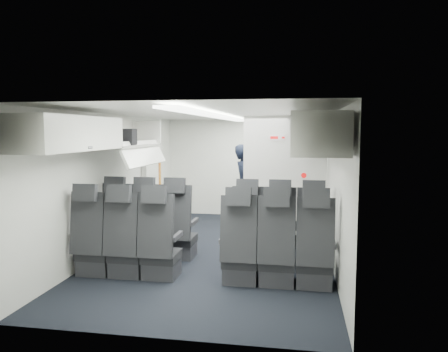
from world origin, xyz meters
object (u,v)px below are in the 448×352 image
(seat_row_front, at_px, (213,233))
(galley_unit, at_px, (286,175))
(boarding_door, at_px, (152,179))
(carry_on_bag, at_px, (121,137))
(seat_row_mid, at_px, (199,250))
(flight_attendant, at_px, (244,186))

(seat_row_front, relative_size, galley_unit, 1.75)
(seat_row_front, xyz_separation_m, boarding_door, (-1.64, 2.09, 0.55))
(seat_row_front, bearing_deg, carry_on_bag, 179.85)
(seat_row_front, bearing_deg, boarding_door, 128.16)
(seat_row_mid, xyz_separation_m, flight_attendant, (0.17, 3.15, 0.42))
(seat_row_front, bearing_deg, flight_attendant, 85.59)
(carry_on_bag, bearing_deg, flight_attendant, 49.60)
(boarding_door, xyz_separation_m, flight_attendant, (1.81, 0.17, -0.14))
(flight_attendant, height_order, carry_on_bag, carry_on_bag)
(seat_row_mid, distance_m, flight_attendant, 3.19)
(seat_row_front, bearing_deg, galley_unit, 73.72)
(seat_row_front, relative_size, seat_row_mid, 1.00)
(carry_on_bag, bearing_deg, seat_row_mid, -38.92)
(seat_row_front, xyz_separation_m, carry_on_bag, (-1.38, 0.00, 1.40))
(seat_row_front, height_order, flight_attendant, flight_attendant)
(seat_row_front, distance_m, seat_row_mid, 0.90)
(galley_unit, distance_m, flight_attendant, 1.27)
(seat_row_mid, distance_m, boarding_door, 3.45)
(seat_row_mid, height_order, galley_unit, galley_unit)
(flight_attendant, bearing_deg, seat_row_front, 166.22)
(galley_unit, distance_m, boarding_door, 2.84)
(flight_attendant, bearing_deg, boarding_door, 85.91)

